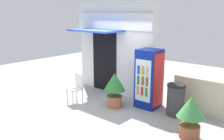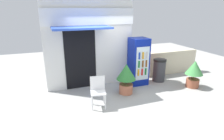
{
  "view_description": "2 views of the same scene",
  "coord_description": "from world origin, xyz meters",
  "px_view_note": "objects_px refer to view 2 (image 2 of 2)",
  "views": [
    {
      "loc": [
        4.88,
        -4.94,
        2.75
      ],
      "look_at": [
        0.24,
        0.52,
        1.07
      ],
      "focal_mm": 39.35,
      "sensor_mm": 36.0,
      "label": 1
    },
    {
      "loc": [
        -1.99,
        -4.8,
        2.72
      ],
      "look_at": [
        -0.06,
        0.41,
        0.88
      ],
      "focal_mm": 29.65,
      "sensor_mm": 36.0,
      "label": 2
    }
  ],
  "objects_px": {
    "drink_cooler": "(139,61)",
    "potted_plant_near_shop": "(126,76)",
    "trash_bin": "(159,70)",
    "plastic_chair": "(98,89)",
    "potted_plant_curbside": "(194,72)"
  },
  "relations": [
    {
      "from": "drink_cooler",
      "to": "trash_bin",
      "type": "height_order",
      "value": "drink_cooler"
    },
    {
      "from": "drink_cooler",
      "to": "plastic_chair",
      "type": "height_order",
      "value": "drink_cooler"
    },
    {
      "from": "plastic_chair",
      "to": "trash_bin",
      "type": "height_order",
      "value": "plastic_chair"
    },
    {
      "from": "trash_bin",
      "to": "drink_cooler",
      "type": "bearing_deg",
      "value": 176.41
    },
    {
      "from": "potted_plant_near_shop",
      "to": "trash_bin",
      "type": "height_order",
      "value": "potted_plant_near_shop"
    },
    {
      "from": "potted_plant_near_shop",
      "to": "drink_cooler",
      "type": "bearing_deg",
      "value": 39.06
    },
    {
      "from": "potted_plant_curbside",
      "to": "trash_bin",
      "type": "relative_size",
      "value": 1.12
    },
    {
      "from": "plastic_chair",
      "to": "potted_plant_near_shop",
      "type": "relative_size",
      "value": 0.87
    },
    {
      "from": "potted_plant_curbside",
      "to": "drink_cooler",
      "type": "bearing_deg",
      "value": 149.79
    },
    {
      "from": "potted_plant_curbside",
      "to": "potted_plant_near_shop",
      "type": "bearing_deg",
      "value": 171.77
    },
    {
      "from": "drink_cooler",
      "to": "potted_plant_near_shop",
      "type": "bearing_deg",
      "value": -140.94
    },
    {
      "from": "plastic_chair",
      "to": "potted_plant_near_shop",
      "type": "distance_m",
      "value": 1.23
    },
    {
      "from": "plastic_chair",
      "to": "potted_plant_curbside",
      "type": "bearing_deg",
      "value": 2.2
    },
    {
      "from": "plastic_chair",
      "to": "drink_cooler",
      "type": "bearing_deg",
      "value": 30.84
    },
    {
      "from": "drink_cooler",
      "to": "plastic_chair",
      "type": "distance_m",
      "value": 2.24
    }
  ]
}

